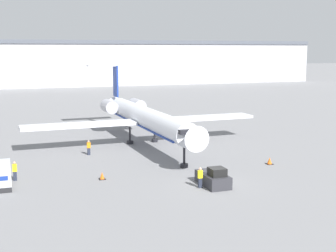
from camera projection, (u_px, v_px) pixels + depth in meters
ground_plane at (215, 186)px, 40.74m from camera, size 600.00×600.00×0.00m
terminal_building at (57, 63)px, 151.15m from camera, size 180.00×16.80×14.68m
airplane_main at (143, 116)px, 58.73m from camera, size 30.02×30.46×9.52m
pushback_tug at (213, 178)px, 40.91m from camera, size 1.90×3.84×1.78m
luggage_cart at (0, 176)px, 40.29m from camera, size 1.76×3.80×2.10m
worker_near_tug at (200, 177)px, 40.19m from camera, size 0.40×0.25×1.79m
worker_by_wing at (89, 147)px, 52.73m from camera, size 0.40×0.24×1.68m
worker_on_apron at (15, 171)px, 42.39m from camera, size 0.40×0.25×1.78m
traffic_cone_left at (102, 176)px, 42.91m from camera, size 0.60×0.60×0.67m
traffic_cone_right at (270, 161)px, 48.55m from camera, size 0.69×0.69×0.71m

